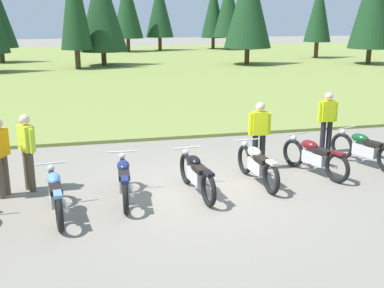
{
  "coord_description": "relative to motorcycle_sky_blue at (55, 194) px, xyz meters",
  "views": [
    {
      "loc": [
        -2.36,
        -9.28,
        3.67
      ],
      "look_at": [
        0.0,
        0.6,
        0.9
      ],
      "focal_mm": 44.5,
      "sensor_mm": 36.0,
      "label": 1
    }
  ],
  "objects": [
    {
      "name": "rider_in_hivis_vest",
      "position": [
        -1.09,
        1.27,
        0.51
      ],
      "size": [
        0.36,
        0.5,
        1.67
      ],
      "color": "#4C4233",
      "rests_on": "ground"
    },
    {
      "name": "rider_with_back_turned",
      "position": [
        4.71,
        1.75,
        0.51
      ],
      "size": [
        0.55,
        0.27,
        1.67
      ],
      "color": "black",
      "rests_on": "ground"
    },
    {
      "name": "forest_treeline",
      "position": [
        2.69,
        32.74,
        3.88
      ],
      "size": [
        43.84,
        24.95,
        8.59
      ],
      "color": "#47331E",
      "rests_on": "ground"
    },
    {
      "name": "motorcycle_sky_blue",
      "position": [
        0.0,
        0.0,
        0.0
      ],
      "size": [
        0.62,
        2.1,
        0.88
      ],
      "color": "black",
      "rests_on": "ground"
    },
    {
      "name": "motorcycle_cream",
      "position": [
        4.32,
        0.83,
        0.0
      ],
      "size": [
        0.62,
        2.1,
        0.88
      ],
      "color": "black",
      "rests_on": "ground"
    },
    {
      "name": "rider_checking_bike",
      "position": [
        7.04,
        2.72,
        0.51
      ],
      "size": [
        0.55,
        0.26,
        1.67
      ],
      "color": "black",
      "rests_on": "ground"
    },
    {
      "name": "motorcycle_navy",
      "position": [
        1.33,
        0.5,
        0.0
      ],
      "size": [
        0.62,
        2.1,
        0.88
      ],
      "color": "black",
      "rests_on": "ground"
    },
    {
      "name": "motorcycle_british_green",
      "position": [
        7.4,
        1.41,
        0.0
      ],
      "size": [
        0.92,
        2.0,
        0.88
      ],
      "color": "black",
      "rests_on": "ground"
    },
    {
      "name": "ground_plane",
      "position": [
        2.91,
        0.6,
        -0.44
      ],
      "size": [
        140.0,
        140.0,
        0.0
      ],
      "primitive_type": "plane",
      "color": "gray"
    },
    {
      "name": "rider_near_row_end",
      "position": [
        -0.6,
        1.53,
        0.51
      ],
      "size": [
        0.38,
        0.48,
        1.67
      ],
      "color": "#4C4233",
      "rests_on": "ground"
    },
    {
      "name": "motorcycle_maroon",
      "position": [
        5.86,
        1.11,
        0.0
      ],
      "size": [
        0.87,
        2.02,
        0.88
      ],
      "color": "black",
      "rests_on": "ground"
    },
    {
      "name": "grass_moorland",
      "position": [
        2.91,
        27.04,
        -0.39
      ],
      "size": [
        80.0,
        44.0,
        0.1
      ],
      "primitive_type": "cube",
      "color": "olive",
      "rests_on": "ground"
    },
    {
      "name": "motorcycle_black",
      "position": [
        2.84,
        0.49,
        0.0
      ],
      "size": [
        0.62,
        2.1,
        0.88
      ],
      "color": "black",
      "rests_on": "ground"
    }
  ]
}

